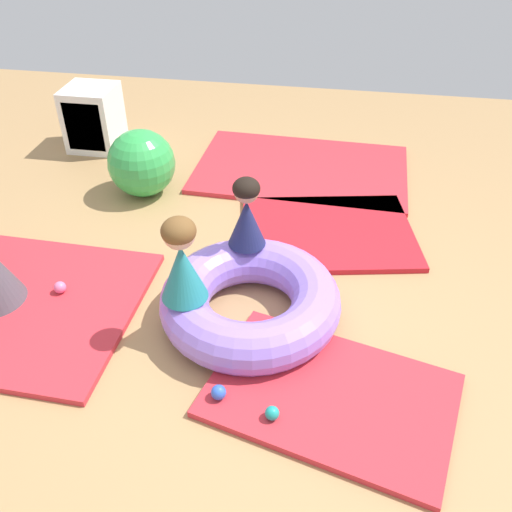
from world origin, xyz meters
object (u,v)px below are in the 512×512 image
inflatable_cushion (250,301)px  child_in_navy (247,213)px  storage_cube (92,119)px  play_ball_blue (219,392)px  exercise_ball_large (142,163)px  child_in_teal (182,260)px  play_ball_teal (272,413)px  play_ball_pink (60,287)px

inflatable_cushion → child_in_navy: bearing=103.1°
storage_cube → play_ball_blue: bearing=-56.6°
storage_cube → exercise_ball_large: bearing=-45.4°
child_in_navy → play_ball_blue: child_in_navy is taller
inflatable_cushion → child_in_navy: size_ratio=2.32×
play_ball_blue → storage_cube: (-1.77, 2.68, 0.20)m
child_in_teal → exercise_ball_large: (-0.77, 1.50, -0.27)m
child_in_navy → play_ball_teal: size_ratio=6.42×
child_in_navy → play_ball_pink: size_ratio=6.01×
child_in_teal → exercise_ball_large: size_ratio=0.95×
child_in_teal → play_ball_pink: bearing=-17.2°
play_ball_teal → storage_cube: 3.44m
child_in_navy → play_ball_pink: (-1.12, -0.37, -0.43)m
play_ball_pink → play_ball_teal: (1.44, -0.71, -0.00)m
child_in_teal → play_ball_pink: size_ratio=6.65×
child_in_teal → storage_cube: bearing=-62.1°
child_in_teal → play_ball_teal: 0.90m
inflatable_cushion → play_ball_blue: (-0.05, -0.64, -0.07)m
child_in_teal → play_ball_pink: 1.00m
play_ball_pink → play_ball_blue: bearing=-28.8°
child_in_navy → play_ball_pink: bearing=178.4°
play_ball_blue → child_in_navy: bearing=92.1°
child_in_navy → exercise_ball_large: 1.42m
play_ball_teal → storage_cube: storage_cube is taller
play_ball_pink → storage_cube: size_ratio=0.14×
inflatable_cushion → play_ball_pink: inflatable_cushion is taller
play_ball_blue → storage_cube: 3.21m
play_ball_blue → storage_cube: bearing=123.4°
child_in_teal → storage_cube: (-1.48, 2.22, -0.26)m
inflatable_cushion → play_ball_teal: bearing=-71.8°
child_in_navy → child_in_teal: (-0.25, -0.55, 0.02)m
exercise_ball_large → storage_cube: 1.01m
inflatable_cushion → child_in_navy: child_in_navy is taller
inflatable_cushion → exercise_ball_large: 1.73m
child_in_teal → play_ball_pink: child_in_teal is taller
play_ball_pink → exercise_ball_large: 1.34m
play_ball_blue → play_ball_teal: bearing=-15.2°
child_in_teal → play_ball_teal: child_in_teal is taller
storage_cube → inflatable_cushion: bearing=-48.3°
play_ball_teal → play_ball_blue: play_ball_blue is taller
play_ball_pink → play_ball_teal: 1.60m
play_ball_pink → play_ball_blue: size_ratio=0.97×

